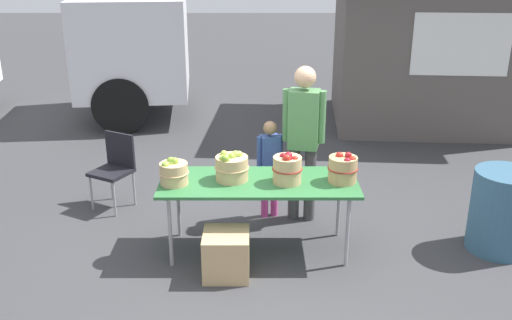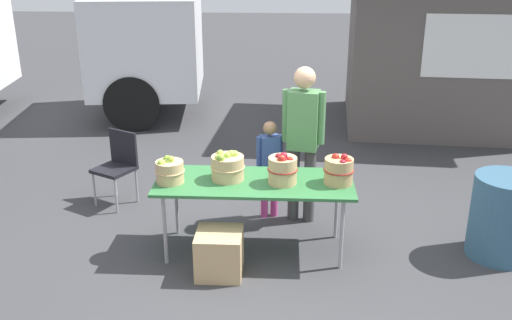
# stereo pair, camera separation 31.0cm
# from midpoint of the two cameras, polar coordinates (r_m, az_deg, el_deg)

# --- Properties ---
(ground_plane) EXTENTS (40.00, 40.00, 0.00)m
(ground_plane) POSITION_cam_midpoint_polar(r_m,az_deg,el_deg) (5.85, 1.38, -8.87)
(ground_plane) COLOR #38383A
(market_table) EXTENTS (1.90, 0.76, 0.75)m
(market_table) POSITION_cam_midpoint_polar(r_m,az_deg,el_deg) (5.53, 1.44, -2.53)
(market_table) COLOR #2D6B38
(market_table) RESTS_ON ground
(apple_basket_green_0) EXTENTS (0.28, 0.28, 0.27)m
(apple_basket_green_0) POSITION_cam_midpoint_polar(r_m,az_deg,el_deg) (5.49, -6.97, -1.09)
(apple_basket_green_0) COLOR tan
(apple_basket_green_0) RESTS_ON market_table
(apple_basket_green_1) EXTENTS (0.33, 0.33, 0.29)m
(apple_basket_green_1) POSITION_cam_midpoint_polar(r_m,az_deg,el_deg) (5.51, -1.23, -0.69)
(apple_basket_green_1) COLOR tan
(apple_basket_green_1) RESTS_ON market_table
(apple_basket_red_0) EXTENTS (0.29, 0.29, 0.32)m
(apple_basket_red_0) POSITION_cam_midpoint_polar(r_m,az_deg,el_deg) (5.42, 4.29, -0.90)
(apple_basket_red_0) COLOR tan
(apple_basket_red_0) RESTS_ON market_table
(apple_basket_red_1) EXTENTS (0.29, 0.29, 0.30)m
(apple_basket_red_1) POSITION_cam_midpoint_polar(r_m,az_deg,el_deg) (5.49, 9.83, -1.02)
(apple_basket_red_1) COLOR tan
(apple_basket_red_1) RESTS_ON market_table
(vendor_adult) EXTENTS (0.45, 0.28, 1.72)m
(vendor_adult) POSITION_cam_midpoint_polar(r_m,az_deg,el_deg) (6.09, 6.15, 2.66)
(vendor_adult) COLOR #3F3F3F
(vendor_adult) RESTS_ON ground
(child_customer) EXTENTS (0.28, 0.20, 1.11)m
(child_customer) POSITION_cam_midpoint_polar(r_m,az_deg,el_deg) (6.26, 2.78, -0.19)
(child_customer) COLOR #CC3F8C
(child_customer) RESTS_ON ground
(food_kiosk) EXTENTS (3.70, 3.15, 2.74)m
(food_kiosk) POSITION_cam_midpoint_polar(r_m,az_deg,el_deg) (10.02, 19.10, 11.10)
(food_kiosk) COLOR #59514C
(food_kiosk) RESTS_ON ground
(folding_chair) EXTENTS (0.54, 0.54, 0.86)m
(folding_chair) POSITION_cam_midpoint_polar(r_m,az_deg,el_deg) (6.80, -12.27, -0.20)
(folding_chair) COLOR black
(folding_chair) RESTS_ON ground
(trash_barrel) EXTENTS (0.62, 0.62, 0.83)m
(trash_barrel) POSITION_cam_midpoint_polar(r_m,az_deg,el_deg) (6.12, 24.66, -5.17)
(trash_barrel) COLOR #335972
(trash_barrel) RESTS_ON ground
(produce_crate) EXTENTS (0.42, 0.42, 0.42)m
(produce_crate) POSITION_cam_midpoint_polar(r_m,az_deg,el_deg) (5.37, -1.99, -9.23)
(produce_crate) COLOR tan
(produce_crate) RESTS_ON ground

